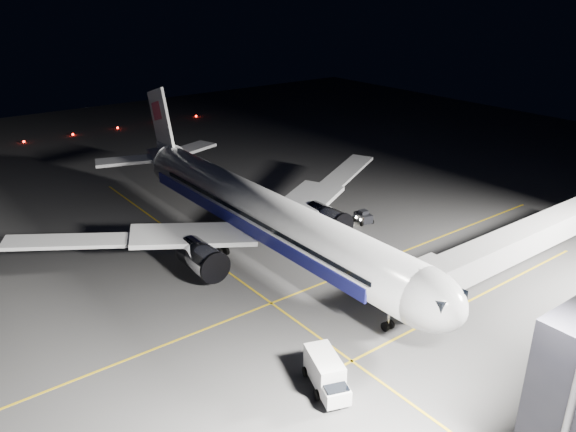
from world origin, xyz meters
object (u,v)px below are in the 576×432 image
(airliner, at_px, (258,211))
(service_truck, at_px, (326,373))
(safety_cone_b, at_px, (321,259))
(safety_cone_c, at_px, (292,220))
(jet_bridge, at_px, (517,242))
(safety_cone_a, at_px, (347,223))
(baggage_tug, at_px, (363,217))

(airliner, bearing_deg, service_truck, -22.51)
(safety_cone_b, distance_m, safety_cone_c, 12.28)
(jet_bridge, xyz_separation_m, safety_cone_b, (-16.00, -14.06, -4.26))
(service_truck, relative_size, safety_cone_c, 9.04)
(airliner, height_order, service_truck, airliner)
(airliner, height_order, safety_cone_b, airliner)
(safety_cone_a, bearing_deg, service_truck, -45.68)
(airliner, xyz_separation_m, baggage_tug, (1.57, 16.27, -4.33))
(service_truck, height_order, safety_cone_c, service_truck)
(service_truck, bearing_deg, jet_bridge, 112.63)
(safety_cone_b, bearing_deg, baggage_tug, 114.16)
(jet_bridge, distance_m, safety_cone_c, 29.28)
(airliner, bearing_deg, safety_cone_c, 116.63)
(airliner, bearing_deg, baggage_tug, 84.48)
(jet_bridge, bearing_deg, baggage_tug, -175.25)
(jet_bridge, distance_m, baggage_tug, 21.90)
(baggage_tug, distance_m, safety_cone_b, 13.46)
(service_truck, bearing_deg, baggage_tug, 150.78)
(baggage_tug, height_order, safety_cone_a, baggage_tug)
(baggage_tug, bearing_deg, safety_cone_c, -117.92)
(safety_cone_b, bearing_deg, safety_cone_a, 121.83)
(airliner, distance_m, jet_bridge, 29.31)
(airliner, bearing_deg, safety_cone_a, 86.45)
(safety_cone_a, xyz_separation_m, safety_cone_b, (6.21, -10.00, 0.03))
(service_truck, height_order, safety_cone_b, service_truck)
(safety_cone_a, bearing_deg, jet_bridge, 10.35)
(safety_cone_b, bearing_deg, jet_bridge, 41.30)
(airliner, relative_size, service_truck, 10.45)
(airliner, distance_m, safety_cone_a, 14.85)
(jet_bridge, xyz_separation_m, safety_cone_a, (-22.21, -4.06, -4.29))
(safety_cone_a, bearing_deg, airliner, -93.55)
(baggage_tug, relative_size, safety_cone_a, 4.75)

